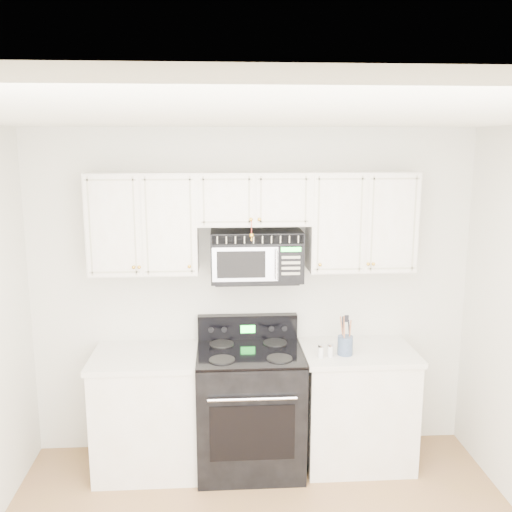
{
  "coord_description": "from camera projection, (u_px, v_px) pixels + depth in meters",
  "views": [
    {
      "loc": [
        -0.26,
        -2.67,
        2.48
      ],
      "look_at": [
        0.0,
        1.3,
        1.69
      ],
      "focal_mm": 40.0,
      "sensor_mm": 36.0,
      "label": 1
    }
  ],
  "objects": [
    {
      "name": "room",
      "position": [
        273.0,
        382.0,
        2.86
      ],
      "size": [
        3.51,
        3.51,
        2.61
      ],
      "color": "brown",
      "rests_on": "ground"
    },
    {
      "name": "base_cabinet_left",
      "position": [
        151.0,
        415.0,
        4.38
      ],
      "size": [
        0.86,
        0.65,
        0.92
      ],
      "color": "white",
      "rests_on": "ground"
    },
    {
      "name": "base_cabinet_right",
      "position": [
        356.0,
        409.0,
        4.49
      ],
      "size": [
        0.86,
        0.65,
        0.92
      ],
      "color": "white",
      "rests_on": "ground"
    },
    {
      "name": "range",
      "position": [
        250.0,
        406.0,
        4.4
      ],
      "size": [
        0.8,
        0.72,
        1.13
      ],
      "color": "black",
      "rests_on": "ground"
    },
    {
      "name": "upper_cabinets",
      "position": [
        254.0,
        217.0,
        4.29
      ],
      "size": [
        2.44,
        0.37,
        0.75
      ],
      "color": "white",
      "rests_on": "ground"
    },
    {
      "name": "microwave",
      "position": [
        256.0,
        255.0,
        4.33
      ],
      "size": [
        0.69,
        0.4,
        0.38
      ],
      "color": "black",
      "rests_on": "ground"
    },
    {
      "name": "utensil_crock",
      "position": [
        345.0,
        345.0,
        4.27
      ],
      "size": [
        0.11,
        0.11,
        0.31
      ],
      "color": "#47557D",
      "rests_on": "base_cabinet_right"
    },
    {
      "name": "shaker_salt",
      "position": [
        330.0,
        350.0,
        4.23
      ],
      "size": [
        0.04,
        0.04,
        0.1
      ],
      "color": "silver",
      "rests_on": "base_cabinet_right"
    },
    {
      "name": "shaker_pepper",
      "position": [
        321.0,
        351.0,
        4.21
      ],
      "size": [
        0.04,
        0.04,
        0.1
      ],
      "color": "silver",
      "rests_on": "base_cabinet_right"
    }
  ]
}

